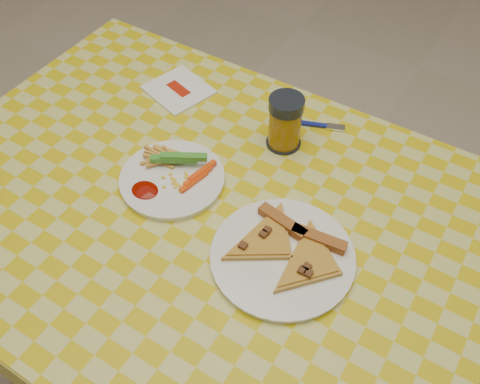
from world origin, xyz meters
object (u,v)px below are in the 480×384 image
Objects in this scene: table at (215,234)px; plate_left at (172,180)px; plate_right at (282,257)px; drink_glass at (285,123)px.

table is 5.92× the size of plate_left.
table is at bearing 171.68° from plate_right.
table is 4.83× the size of plate_right.
plate_right is at bearing -61.55° from drink_glass.
plate_left is 0.29m from plate_right.
drink_glass is (-0.15, 0.27, 0.06)m from plate_right.
plate_right is at bearing -9.53° from plate_left.
drink_glass is (0.02, 0.25, 0.14)m from table.
drink_glass is (0.14, 0.22, 0.06)m from plate_left.
table is 10.13× the size of drink_glass.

